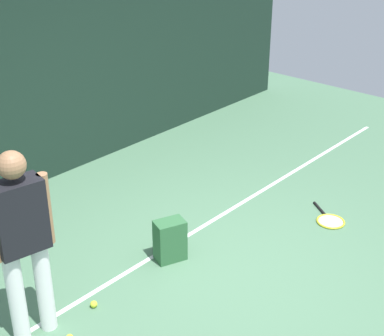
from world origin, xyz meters
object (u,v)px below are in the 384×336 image
(tennis_racket, at_px, (330,220))
(backpack, at_px, (169,240))
(tennis_ball_mid_court, at_px, (94,304))
(tennis_player, at_px, (22,237))

(tennis_racket, distance_m, backpack, 1.95)
(tennis_racket, bearing_deg, backpack, -81.40)
(tennis_racket, bearing_deg, tennis_ball_mid_court, -71.84)
(tennis_player, height_order, tennis_racket, tennis_player)
(tennis_player, bearing_deg, backpack, 7.64)
(tennis_player, xyz_separation_m, tennis_racket, (3.30, -0.95, -0.95))
(backpack, bearing_deg, tennis_ball_mid_court, 22.97)
(backpack, distance_m, tennis_ball_mid_court, 1.04)
(tennis_player, xyz_separation_m, tennis_ball_mid_court, (0.54, -0.11, -0.93))
(backpack, bearing_deg, tennis_racket, 175.06)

